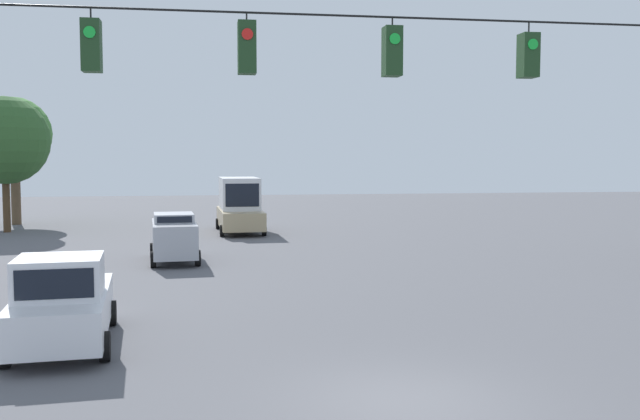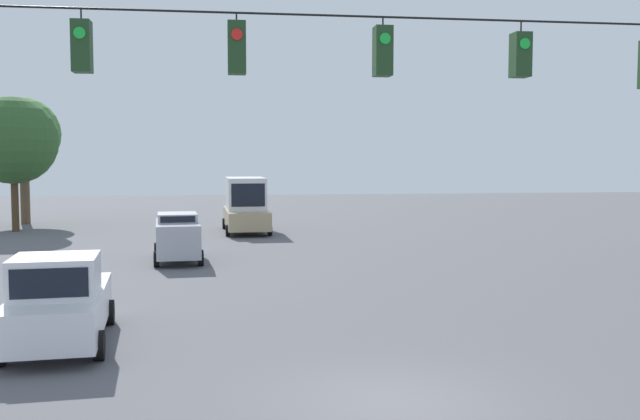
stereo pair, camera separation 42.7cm
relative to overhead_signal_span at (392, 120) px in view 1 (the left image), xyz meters
name	(u,v)px [view 1 (the left image)]	position (x,y,z in m)	size (l,w,h in m)	color
ground_plane	(404,401)	(0.00, 1.00, -4.99)	(140.00, 140.00, 0.00)	#56565B
overhead_signal_span	(392,120)	(0.00, 0.00, 0.00)	(23.02, 0.38, 7.65)	slate
pickup_truck_white_parked_shoulder	(63,304)	(6.66, -3.84, -4.01)	(2.50, 5.26, 2.12)	silver
sedan_silver_withflow_far	(174,237)	(4.70, -16.87, -3.94)	(2.20, 4.48, 2.01)	#A8AAB2
box_truck_tan_withflow_deep	(239,205)	(1.45, -28.34, -3.45)	(2.69, 6.61, 3.14)	tan
traffic_cone_nearest	(56,342)	(6.67, -3.06, -4.69)	(0.37, 0.37, 0.59)	orange
traffic_cone_second	(68,321)	(6.77, -5.04, -4.69)	(0.37, 0.37, 0.59)	orange
traffic_cone_third	(89,301)	(6.66, -7.53, -4.69)	(0.37, 0.37, 0.59)	orange
traffic_cone_fourth	(98,287)	(6.73, -9.67, -4.69)	(0.37, 0.37, 0.59)	orange
tree_horizon_left	(14,134)	(15.39, -35.26, 0.79)	(4.66, 4.66, 8.16)	brown
tree_horizon_right	(4,141)	(14.70, -30.34, 0.28)	(5.05, 5.05, 7.81)	#4C3823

